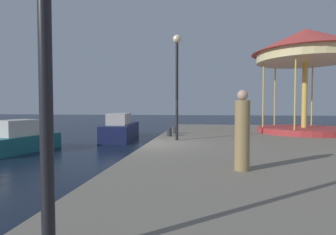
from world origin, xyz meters
The scene contains 8 objects.
ground_plane centered at (0.00, 0.00, 0.00)m, with size 120.00×120.00×0.00m, color black.
motorboat_teal centered at (-6.97, 1.70, 0.59)m, with size 2.61×4.43×1.59m.
motorboat_navy centered at (-3.50, 7.48, 0.69)m, with size 2.45×6.08×1.80m.
carousel centered at (7.70, 5.27, 5.08)m, with size 5.67×5.67×5.70m.
lamp_post_mid_promenade centered at (1.07, 1.15, 3.87)m, with size 0.36×0.36×4.52m.
bollard_south centered at (0.54, 2.63, 1.00)m, with size 0.24×0.24×0.40m, color #2D2D33.
bollard_center centered at (0.69, 3.79, 1.00)m, with size 0.24×0.24×0.40m, color #2D2D33.
person_mid_promenade centered at (3.11, -4.08, 1.66)m, with size 0.34×0.34×1.83m.
Camera 1 is at (2.26, -10.28, 2.26)m, focal length 28.47 mm.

